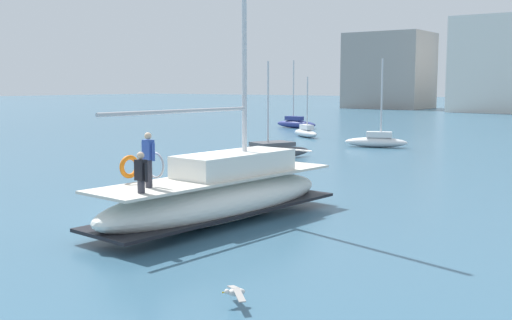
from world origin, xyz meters
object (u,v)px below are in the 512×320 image
object	(u,v)px
moored_sloop_far	(296,123)
seagull	(235,292)
mooring_buoy	(192,179)
moored_sloop_near	(306,132)
main_sailboat	(221,194)
moored_cutter_right	(272,149)
moored_cutter_left	(376,140)

from	to	relation	value
moored_sloop_far	seagull	world-z (taller)	moored_sloop_far
seagull	mooring_buoy	bearing A→B (deg)	134.57
seagull	mooring_buoy	xyz separation A→B (m)	(-10.94, 11.10, -0.12)
moored_sloop_near	moored_sloop_far	bearing A→B (deg)	126.22
main_sailboat	moored_cutter_right	xyz separation A→B (m)	(-8.62, 15.69, -0.39)
main_sailboat	moored_sloop_near	size ratio (longest dim) A/B	2.35
moored_sloop_far	seagull	distance (m)	50.74
moored_cutter_right	moored_sloop_near	bearing A→B (deg)	112.94
moored_sloop_near	moored_cutter_left	distance (m)	9.44
moored_cutter_left	moored_cutter_right	xyz separation A→B (m)	(-2.70, -9.06, 0.03)
moored_cutter_left	seagull	distance (m)	32.48
moored_cutter_left	seagull	bearing A→B (deg)	-70.32
moored_cutter_left	moored_cutter_right	world-z (taller)	moored_cutter_left
moored_sloop_near	mooring_buoy	bearing A→B (deg)	-70.62
moored_sloop_far	moored_cutter_left	world-z (taller)	moored_sloop_far
moored_sloop_near	moored_sloop_far	size ratio (longest dim) A/B	0.74
main_sailboat	moored_cutter_left	xyz separation A→B (m)	(-5.92, 24.76, -0.42)
main_sailboat	moored_cutter_right	size ratio (longest dim) A/B	2.05
moored_sloop_near	moored_cutter_right	xyz separation A→B (m)	(5.68, -13.41, 0.07)
main_sailboat	mooring_buoy	bearing A→B (deg)	138.26
moored_sloop_near	seagull	xyz separation A→B (m)	(19.32, -34.93, -0.15)
moored_sloop_near	mooring_buoy	distance (m)	25.26
seagull	mooring_buoy	distance (m)	15.58
moored_cutter_left	moored_cutter_right	bearing A→B (deg)	-106.59
moored_sloop_far	moored_cutter_left	bearing A→B (deg)	-41.57
moored_cutter_right	seagull	distance (m)	25.48
moored_sloop_near	main_sailboat	bearing A→B (deg)	-63.84
moored_sloop_near	mooring_buoy	size ratio (longest dim) A/B	5.66
seagull	moored_cutter_right	bearing A→B (deg)	122.37
moored_sloop_far	moored_cutter_left	distance (m)	19.80
moored_sloop_far	moored_cutter_right	xyz separation A→B (m)	(12.11, -22.20, -0.01)
moored_sloop_far	mooring_buoy	world-z (taller)	moored_sloop_far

